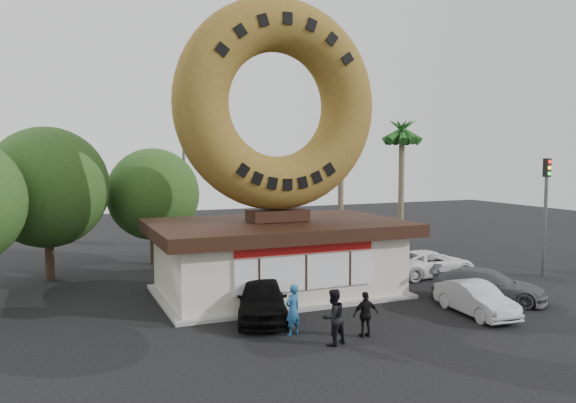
# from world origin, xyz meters

# --- Properties ---
(ground) EXTENTS (90.00, 90.00, 0.00)m
(ground) POSITION_xyz_m (0.00, 0.00, 0.00)
(ground) COLOR black
(ground) RESTS_ON ground
(donut_shop) EXTENTS (11.20, 7.20, 3.80)m
(donut_shop) POSITION_xyz_m (0.00, 5.98, 1.77)
(donut_shop) COLOR beige
(donut_shop) RESTS_ON ground
(giant_donut) EXTENTS (9.31, 2.37, 9.31)m
(giant_donut) POSITION_xyz_m (0.00, 6.00, 8.46)
(giant_donut) COLOR olive
(giant_donut) RESTS_ON donut_shop
(tree_west) EXTENTS (6.00, 6.00, 7.65)m
(tree_west) POSITION_xyz_m (-9.50, 13.00, 4.64)
(tree_west) COLOR #473321
(tree_west) RESTS_ON ground
(tree_mid) EXTENTS (5.20, 5.20, 6.63)m
(tree_mid) POSITION_xyz_m (-4.00, 15.00, 4.02)
(tree_mid) COLOR #473321
(tree_mid) RESTS_ON ground
(palm_near) EXTENTS (2.60, 2.60, 9.75)m
(palm_near) POSITION_xyz_m (7.50, 14.00, 8.41)
(palm_near) COLOR #726651
(palm_near) RESTS_ON ground
(palm_far) EXTENTS (2.60, 2.60, 8.75)m
(palm_far) POSITION_xyz_m (11.00, 12.50, 7.48)
(palm_far) COLOR #726651
(palm_far) RESTS_ON ground
(street_lamp) EXTENTS (2.11, 0.20, 8.00)m
(street_lamp) POSITION_xyz_m (-1.86, 16.00, 4.48)
(street_lamp) COLOR #59595E
(street_lamp) RESTS_ON ground
(traffic_signal) EXTENTS (0.30, 0.38, 6.07)m
(traffic_signal) POSITION_xyz_m (14.00, 3.99, 3.87)
(traffic_signal) COLOR #59595E
(traffic_signal) RESTS_ON ground
(person_left) EXTENTS (0.76, 0.64, 1.78)m
(person_left) POSITION_xyz_m (-1.71, 0.30, 0.89)
(person_left) COLOR #1D4F81
(person_left) RESTS_ON ground
(person_center) EXTENTS (1.07, 0.94, 1.87)m
(person_center) POSITION_xyz_m (-0.90, -1.17, 0.93)
(person_center) COLOR black
(person_center) RESTS_ON ground
(person_right) EXTENTS (0.96, 0.48, 1.58)m
(person_right) POSITION_xyz_m (0.51, -0.88, 0.79)
(person_right) COLOR black
(person_right) RESTS_ON ground
(car_black) EXTENTS (3.20, 4.94, 1.56)m
(car_black) POSITION_xyz_m (-2.04, 2.52, 0.78)
(car_black) COLOR black
(car_black) RESTS_ON ground
(car_silver) EXTENTS (1.62, 3.94, 1.27)m
(car_silver) POSITION_xyz_m (5.86, -0.24, 0.64)
(car_silver) COLOR #A6A7AB
(car_silver) RESTS_ON ground
(car_grey) EXTENTS (4.67, 4.71, 1.37)m
(car_grey) POSITION_xyz_m (7.76, 1.18, 0.68)
(car_grey) COLOR #56595B
(car_grey) RESTS_ON ground
(car_white) EXTENTS (4.82, 2.27, 1.33)m
(car_white) POSITION_xyz_m (8.60, 6.28, 0.67)
(car_white) COLOR white
(car_white) RESTS_ON ground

